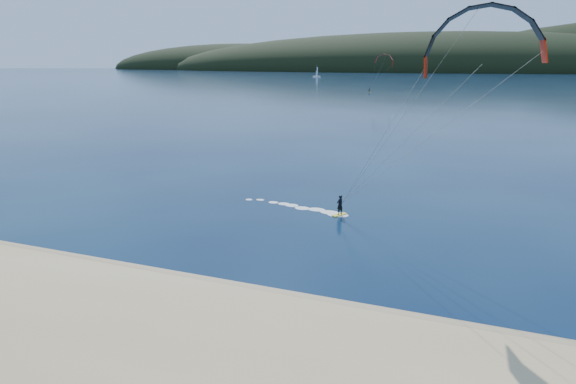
{
  "coord_description": "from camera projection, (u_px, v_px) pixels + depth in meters",
  "views": [
    {
      "loc": [
        12.67,
        -18.37,
        13.4
      ],
      "look_at": [
        2.19,
        10.0,
        5.0
      ],
      "focal_mm": 29.33,
      "sensor_mm": 36.0,
      "label": 1
    }
  ],
  "objects": [
    {
      "name": "kitesurfer_far",
      "position": [
        384.0,
        64.0,
        202.98
      ],
      "size": [
        11.77,
        7.17,
        15.62
      ],
      "color": "gold",
      "rests_on": "ground"
    },
    {
      "name": "wet_sand",
      "position": [
        223.0,
        290.0,
        28.48
      ],
      "size": [
        220.0,
        2.5,
        0.1
      ],
      "color": "#8F7753",
      "rests_on": "ground"
    },
    {
      "name": "headland",
      "position": [
        458.0,
        71.0,
        697.81
      ],
      "size": [
        1200.0,
        310.0,
        140.0
      ],
      "color": "black",
      "rests_on": "ground"
    },
    {
      "name": "ground",
      "position": [
        182.0,
        329.0,
        24.42
      ],
      "size": [
        1800.0,
        1800.0,
        0.0
      ],
      "primitive_type": "plane",
      "color": "black",
      "rests_on": "ground"
    },
    {
      "name": "sailboat",
      "position": [
        317.0,
        76.0,
        426.03
      ],
      "size": [
        7.22,
        4.56,
        10.11
      ],
      "color": "white",
      "rests_on": "ground"
    },
    {
      "name": "kitesurfer_near",
      "position": [
        472.0,
        72.0,
        30.43
      ],
      "size": [
        24.98,
        9.2,
        16.74
      ],
      "color": "gold",
      "rests_on": "ground"
    }
  ]
}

